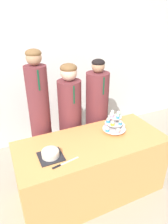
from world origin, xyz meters
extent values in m
plane|color=#ADA38E|center=(0.00, 0.00, 0.00)|extent=(16.00, 16.00, 0.00)
cube|color=silver|center=(0.00, 1.79, 1.35)|extent=(9.00, 0.06, 2.70)
cube|color=#EF9951|center=(0.00, 0.36, 0.37)|extent=(1.65, 0.72, 0.73)
cube|color=#232328|center=(-0.48, 0.29, 0.74)|extent=(0.23, 0.23, 0.01)
cylinder|color=silver|center=(-0.48, 0.29, 0.77)|extent=(0.17, 0.17, 0.06)
ellipsoid|color=silver|center=(-0.48, 0.29, 0.80)|extent=(0.17, 0.17, 0.06)
cube|color=silver|center=(-0.34, 0.16, 0.73)|extent=(0.20, 0.05, 0.00)
cube|color=black|center=(-0.48, 0.13, 0.73)|extent=(0.09, 0.04, 0.01)
cylinder|color=silver|center=(0.32, 0.43, 0.83)|extent=(0.02, 0.02, 0.20)
cylinder|color=silver|center=(0.32, 0.43, 0.77)|extent=(0.27, 0.27, 0.01)
cylinder|color=silver|center=(0.32, 0.43, 0.85)|extent=(0.20, 0.20, 0.01)
cylinder|color=silver|center=(0.32, 0.43, 0.92)|extent=(0.15, 0.15, 0.01)
cylinder|color=white|center=(0.42, 0.39, 0.79)|extent=(0.05, 0.05, 0.03)
sphere|color=#F4E5C6|center=(0.42, 0.39, 0.81)|extent=(0.04, 0.04, 0.04)
cylinder|color=#3893DB|center=(0.40, 0.51, 0.79)|extent=(0.04, 0.04, 0.03)
sphere|color=white|center=(0.40, 0.51, 0.81)|extent=(0.04, 0.04, 0.04)
cylinder|color=pink|center=(0.28, 0.53, 0.79)|extent=(0.04, 0.04, 0.03)
sphere|color=white|center=(0.28, 0.53, 0.81)|extent=(0.04, 0.04, 0.04)
cylinder|color=#3893DB|center=(0.22, 0.41, 0.78)|extent=(0.05, 0.05, 0.02)
sphere|color=#F4E5C6|center=(0.22, 0.41, 0.81)|extent=(0.04, 0.04, 0.04)
cylinder|color=pink|center=(0.31, 0.32, 0.79)|extent=(0.04, 0.04, 0.03)
sphere|color=#F4E5C6|center=(0.31, 0.32, 0.81)|extent=(0.04, 0.04, 0.04)
cylinder|color=#3893DB|center=(0.26, 0.46, 0.86)|extent=(0.04, 0.04, 0.03)
sphere|color=white|center=(0.26, 0.46, 0.89)|extent=(0.04, 0.04, 0.04)
cylinder|color=yellow|center=(0.27, 0.38, 0.86)|extent=(0.04, 0.04, 0.03)
sphere|color=white|center=(0.27, 0.38, 0.89)|extent=(0.04, 0.04, 0.04)
cylinder|color=#3893DB|center=(0.36, 0.36, 0.86)|extent=(0.04, 0.04, 0.03)
sphere|color=beige|center=(0.36, 0.36, 0.89)|extent=(0.04, 0.04, 0.04)
cylinder|color=white|center=(0.40, 0.45, 0.86)|extent=(0.04, 0.04, 0.03)
sphere|color=silver|center=(0.40, 0.45, 0.89)|extent=(0.04, 0.04, 0.04)
cylinder|color=pink|center=(0.34, 0.50, 0.87)|extent=(0.04, 0.04, 0.03)
sphere|color=silver|center=(0.34, 0.50, 0.89)|extent=(0.04, 0.04, 0.04)
cylinder|color=pink|center=(0.28, 0.43, 0.94)|extent=(0.05, 0.05, 0.03)
sphere|color=white|center=(0.28, 0.43, 0.97)|extent=(0.05, 0.05, 0.05)
cylinder|color=#3893DB|center=(0.33, 0.38, 0.94)|extent=(0.04, 0.04, 0.03)
sphere|color=white|center=(0.33, 0.38, 0.97)|extent=(0.03, 0.03, 0.03)
cylinder|color=#4CB766|center=(0.37, 0.44, 0.94)|extent=(0.04, 0.04, 0.03)
sphere|color=white|center=(0.37, 0.44, 0.97)|extent=(0.04, 0.04, 0.04)
cylinder|color=orange|center=(0.32, 0.48, 0.94)|extent=(0.04, 0.04, 0.03)
sphere|color=white|center=(0.32, 0.48, 0.97)|extent=(0.04, 0.04, 0.04)
cylinder|color=brown|center=(-0.42, 0.92, 0.74)|extent=(0.25, 0.25, 1.47)
sphere|color=tan|center=(-0.42, 0.92, 1.56)|extent=(0.17, 0.17, 0.17)
ellipsoid|color=brown|center=(-0.42, 0.92, 1.60)|extent=(0.17, 0.17, 0.09)
cube|color=#14472D|center=(-0.42, 0.80, 1.34)|extent=(0.02, 0.01, 0.22)
cylinder|color=brown|center=(-0.03, 0.92, 0.63)|extent=(0.30, 0.30, 1.26)
sphere|color=beige|center=(-0.03, 0.92, 1.35)|extent=(0.20, 0.20, 0.20)
ellipsoid|color=brown|center=(-0.03, 0.92, 1.41)|extent=(0.20, 0.20, 0.11)
cube|color=#14472D|center=(-0.03, 0.77, 1.13)|extent=(0.02, 0.01, 0.22)
cylinder|color=brown|center=(0.36, 0.92, 0.65)|extent=(0.30, 0.30, 1.31)
sphere|color=tan|center=(0.36, 0.92, 1.39)|extent=(0.16, 0.16, 0.16)
ellipsoid|color=black|center=(0.36, 0.92, 1.44)|extent=(0.17, 0.17, 0.09)
cube|color=#14472D|center=(0.36, 0.77, 1.18)|extent=(0.02, 0.01, 0.22)
camera|label=1|loc=(-0.85, -1.24, 1.96)|focal=32.00mm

